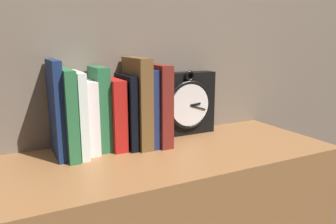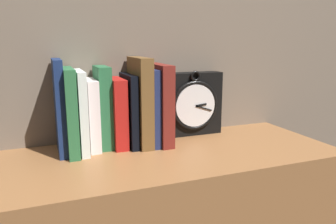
% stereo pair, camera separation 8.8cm
% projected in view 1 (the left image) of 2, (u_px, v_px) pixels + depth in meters
% --- Properties ---
extents(clock, '(0.20, 0.07, 0.21)m').
position_uv_depth(clock, '(185.00, 103.00, 1.07)').
color(clock, black).
rests_on(clock, bookshelf).
extents(book_slot0_navy, '(0.02, 0.14, 0.26)m').
position_uv_depth(book_slot0_navy, '(56.00, 109.00, 0.85)').
color(book_slot0_navy, navy).
rests_on(book_slot0_navy, bookshelf).
extents(book_slot1_green, '(0.03, 0.16, 0.23)m').
position_uv_depth(book_slot1_green, '(67.00, 113.00, 0.86)').
color(book_slot1_green, '#2A6A3D').
rests_on(book_slot1_green, bookshelf).
extents(book_slot2_white, '(0.02, 0.15, 0.23)m').
position_uv_depth(book_slot2_white, '(78.00, 113.00, 0.88)').
color(book_slot2_white, white).
rests_on(book_slot2_white, bookshelf).
extents(book_slot3_white, '(0.03, 0.12, 0.20)m').
position_uv_depth(book_slot3_white, '(89.00, 116.00, 0.90)').
color(book_slot3_white, silver).
rests_on(book_slot3_white, bookshelf).
extents(book_slot4_green, '(0.04, 0.11, 0.23)m').
position_uv_depth(book_slot4_green, '(100.00, 109.00, 0.92)').
color(book_slot4_green, '#26653D').
rests_on(book_slot4_green, bookshelf).
extents(book_slot5_red, '(0.04, 0.13, 0.20)m').
position_uv_depth(book_slot5_red, '(114.00, 114.00, 0.93)').
color(book_slot5_red, '#B31B16').
rests_on(book_slot5_red, bookshelf).
extents(book_slot6_black, '(0.02, 0.14, 0.21)m').
position_uv_depth(book_slot6_black, '(126.00, 111.00, 0.94)').
color(book_slot6_black, black).
rests_on(book_slot6_black, bookshelf).
extents(book_slot7_brown, '(0.04, 0.15, 0.26)m').
position_uv_depth(book_slot7_brown, '(137.00, 102.00, 0.95)').
color(book_slot7_brown, brown).
rests_on(book_slot7_brown, bookshelf).
extents(book_slot8_navy, '(0.02, 0.15, 0.22)m').
position_uv_depth(book_slot8_navy, '(147.00, 107.00, 0.97)').
color(book_slot8_navy, navy).
rests_on(book_slot8_navy, bookshelf).
extents(book_slot9_maroon, '(0.04, 0.16, 0.24)m').
position_uv_depth(book_slot9_maroon, '(156.00, 104.00, 0.97)').
color(book_slot9_maroon, maroon).
rests_on(book_slot9_maroon, bookshelf).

